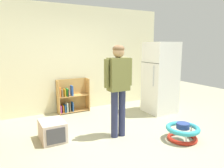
% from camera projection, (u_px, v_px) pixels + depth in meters
% --- Properties ---
extents(ground_plane, '(12.00, 12.00, 0.00)m').
position_uv_depth(ground_plane, '(118.00, 143.00, 3.76)').
color(ground_plane, '#AEAB89').
rests_on(ground_plane, ground).
extents(back_wall, '(5.20, 0.06, 2.70)m').
position_uv_depth(back_wall, '(73.00, 59.00, 5.53)').
color(back_wall, '#ECE8BF').
rests_on(back_wall, ground).
extents(refrigerator, '(0.73, 0.68, 1.78)m').
position_uv_depth(refrigerator, '(160.00, 78.00, 5.41)').
color(refrigerator, white).
rests_on(refrigerator, ground).
extents(bookshelf, '(0.80, 0.28, 0.85)m').
position_uv_depth(bookshelf, '(71.00, 98.00, 5.47)').
color(bookshelf, tan).
rests_on(bookshelf, ground).
extents(standing_person, '(0.57, 0.22, 1.71)m').
position_uv_depth(standing_person, '(118.00, 83.00, 3.88)').
color(standing_person, navy).
rests_on(standing_person, ground).
extents(baby_walker, '(0.60, 0.60, 0.32)m').
position_uv_depth(baby_walker, '(183.00, 132.00, 3.88)').
color(baby_walker, red).
rests_on(baby_walker, ground).
extents(pet_carrier, '(0.42, 0.55, 0.36)m').
position_uv_depth(pet_carrier, '(52.00, 131.00, 3.86)').
color(pet_carrier, beige).
rests_on(pet_carrier, ground).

